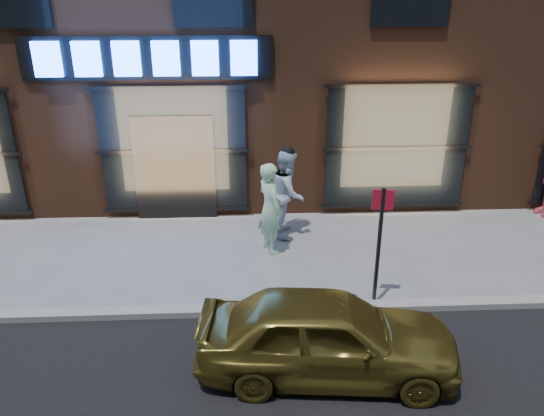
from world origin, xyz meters
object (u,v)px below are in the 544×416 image
(man_bowtie, at_px, (270,208))
(sign_post, at_px, (380,237))
(man_cap, at_px, (288,193))
(gold_sedan, at_px, (327,335))

(man_bowtie, relative_size, sign_post, 0.88)
(sign_post, bearing_deg, man_bowtie, 137.26)
(man_bowtie, relative_size, man_cap, 0.99)
(man_cap, xyz_separation_m, gold_sedan, (0.22, -4.43, -0.33))
(man_cap, distance_m, gold_sedan, 4.44)
(man_bowtie, height_order, man_cap, man_cap)
(man_bowtie, height_order, gold_sedan, man_bowtie)
(man_bowtie, bearing_deg, sign_post, -166.66)
(gold_sedan, distance_m, sign_post, 2.03)
(gold_sedan, bearing_deg, sign_post, -28.11)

